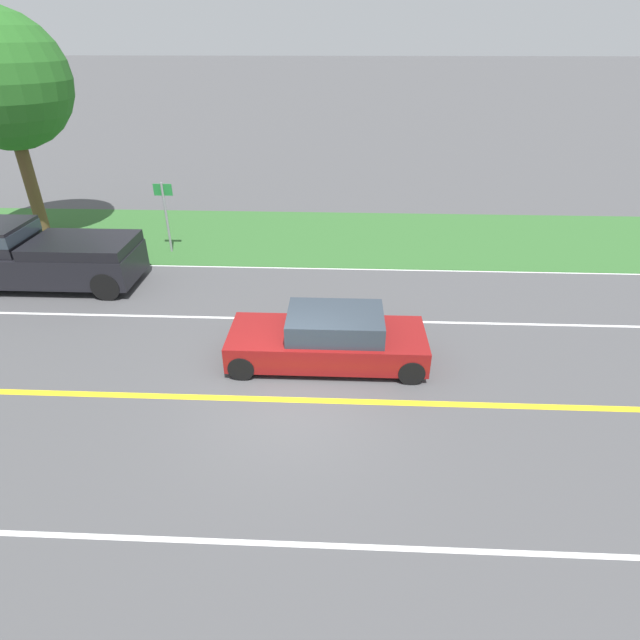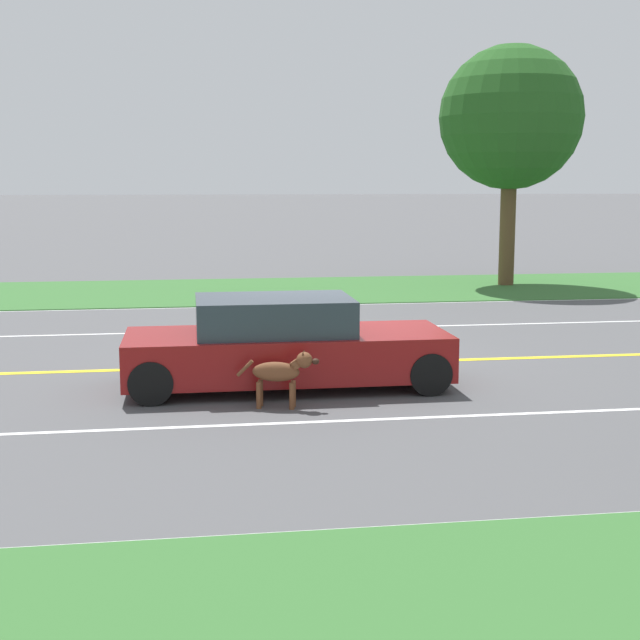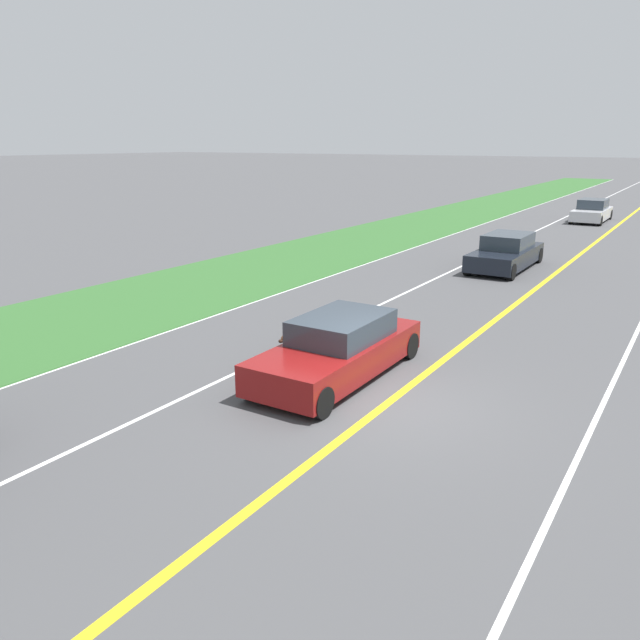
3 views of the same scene
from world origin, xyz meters
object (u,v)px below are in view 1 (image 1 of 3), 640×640
at_px(dog, 336,319).
at_px(roadside_tree_right_near, 1,81).
at_px(ego_car, 329,339).
at_px(street_sign, 165,209).
at_px(pickup_truck, 40,255).

bearing_deg(dog, roadside_tree_right_near, 72.84).
xyz_separation_m(ego_car, street_sign, (6.71, 5.88, 0.96)).
bearing_deg(pickup_truck, roadside_tree_right_near, 29.15).
bearing_deg(roadside_tree_right_near, ego_car, -125.86).
relative_size(ego_car, street_sign, 1.84).
bearing_deg(pickup_truck, dog, -106.33).
relative_size(dog, pickup_truck, 0.20).
xyz_separation_m(dog, pickup_truck, (2.67, 9.11, 0.51)).
distance_m(roadside_tree_right_near, street_sign, 6.92).
relative_size(pickup_truck, roadside_tree_right_near, 0.69).
height_order(dog, street_sign, street_sign).
relative_size(ego_car, roadside_tree_right_near, 0.59).
bearing_deg(roadside_tree_right_near, pickup_truck, -150.85).
distance_m(dog, pickup_truck, 9.50).
relative_size(roadside_tree_right_near, street_sign, 3.11).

